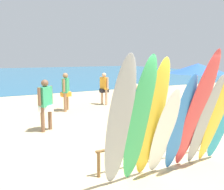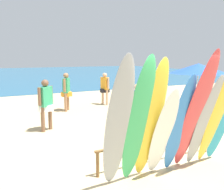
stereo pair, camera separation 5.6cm
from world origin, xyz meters
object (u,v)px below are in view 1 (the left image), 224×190
object	(u,v)px
surfboard_grey_6	(205,122)
beach_umbrella	(198,68)
beachgoer_near_rack	(104,86)
surfboard_green_1	(139,122)
surfboard_white_3	(164,133)
beach_chair_red	(202,117)
beachgoer_strolling	(137,102)
surfboard_yellow_7	(220,108)
surfboard_rack	(159,144)
surfboard_grey_0	(119,125)
surfboard_red_5	(196,113)
beachgoer_midbeach	(66,89)
surfboard_blue_4	(180,124)
beachgoer_photographing	(46,102)
surfboard_yellow_2	(152,121)

from	to	relation	value
surfboard_grey_6	beach_umbrella	xyz separation A→B (m)	(2.89, 3.08, 0.96)
beachgoer_near_rack	surfboard_green_1	bearing A→B (deg)	142.79
surfboard_white_3	beach_chair_red	bearing A→B (deg)	30.42
surfboard_green_1	beachgoer_strolling	bearing A→B (deg)	53.06
surfboard_yellow_7	beach_umbrella	distance (m)	4.13
surfboard_rack	surfboard_yellow_7	bearing A→B (deg)	-35.38
surfboard_grey_0	surfboard_white_3	distance (m)	1.09
surfboard_red_5	beachgoer_midbeach	bearing A→B (deg)	97.01
surfboard_grey_0	surfboard_blue_4	bearing A→B (deg)	1.47
surfboard_blue_4	beach_umbrella	distance (m)	4.77
surfboard_yellow_7	beachgoer_strolling	size ratio (longest dim) A/B	1.85
surfboard_grey_0	beachgoer_photographing	bearing A→B (deg)	95.67
surfboard_green_1	surfboard_grey_0	bearing A→B (deg)	176.98
beachgoer_strolling	beach_umbrella	world-z (taller)	beach_umbrella
beachgoer_photographing	beach_chair_red	bearing A→B (deg)	119.49
surfboard_green_1	beach_chair_red	bearing A→B (deg)	23.32
surfboard_green_1	surfboard_white_3	bearing A→B (deg)	-1.92
surfboard_white_3	beachgoer_photographing	bearing A→B (deg)	106.82
surfboard_yellow_7	surfboard_yellow_2	bearing A→B (deg)	170.29
beach_chair_red	beachgoer_photographing	bearing A→B (deg)	145.99
beachgoer_midbeach	beach_chair_red	size ratio (longest dim) A/B	2.14
surfboard_grey_0	beachgoer_near_rack	bearing A→B (deg)	67.29
beachgoer_midbeach	surfboard_yellow_2	bearing A→B (deg)	29.52
surfboard_green_1	surfboard_white_3	xyz separation A→B (m)	(0.62, 0.04, -0.31)
beachgoer_strolling	surfboard_grey_0	bearing A→B (deg)	-117.16
surfboard_white_3	surfboard_grey_6	bearing A→B (deg)	-4.87
surfboard_rack	beachgoer_near_rack	size ratio (longest dim) A/B	1.92
surfboard_rack	beach_chair_red	xyz separation A→B (m)	(2.95, 1.50, -0.04)
surfboard_blue_4	surfboard_red_5	size ratio (longest dim) A/B	0.81
surfboard_blue_4	beachgoer_strolling	bearing A→B (deg)	68.03
surfboard_yellow_2	beachgoer_near_rack	distance (m)	7.86
beach_chair_red	beachgoer_strolling	bearing A→B (deg)	137.00
beachgoer_photographing	beach_umbrella	bearing A→B (deg)	131.02
beach_umbrella	surfboard_white_3	bearing A→B (deg)	-142.52
beachgoer_strolling	beach_chair_red	size ratio (longest dim) A/B	1.89
surfboard_grey_0	beachgoer_photographing	world-z (taller)	surfboard_grey_0
surfboard_rack	beachgoer_photographing	size ratio (longest dim) A/B	1.83
surfboard_grey_6	beachgoer_strolling	distance (m)	3.41
surfboard_rack	surfboard_red_5	world-z (taller)	surfboard_red_5
surfboard_grey_0	beachgoer_photographing	size ratio (longest dim) A/B	1.52
surfboard_grey_6	surfboard_rack	bearing A→B (deg)	132.71
beachgoer_strolling	beachgoer_photographing	bearing A→B (deg)	170.94
surfboard_grey_0	surfboard_red_5	distance (m)	1.75
surfboard_grey_0	beachgoer_midbeach	xyz separation A→B (m)	(1.00, 7.01, -0.27)
beachgoer_photographing	beach_umbrella	world-z (taller)	beach_umbrella
surfboard_yellow_2	surfboard_blue_4	xyz separation A→B (m)	(0.69, -0.03, -0.15)
surfboard_grey_0	surfboard_rack	bearing A→B (deg)	25.17
surfboard_yellow_7	beachgoer_photographing	bearing A→B (deg)	118.30
surfboard_white_3	surfboard_red_5	world-z (taller)	surfboard_red_5
surfboard_white_3	beach_chair_red	distance (m)	3.95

